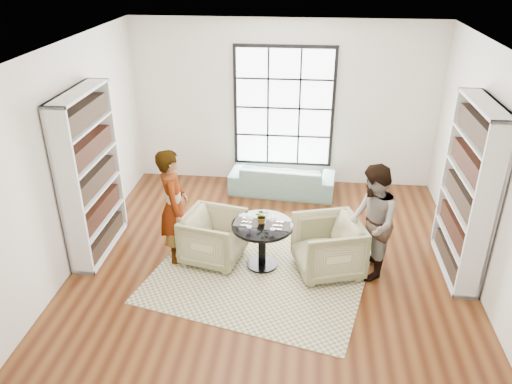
# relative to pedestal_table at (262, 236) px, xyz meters

# --- Properties ---
(ground) EXTENTS (6.00, 6.00, 0.00)m
(ground) POSITION_rel_pedestal_table_xyz_m (0.12, -0.08, -0.49)
(ground) COLOR #5C3315
(room_shell) EXTENTS (6.00, 6.01, 6.00)m
(room_shell) POSITION_rel_pedestal_table_xyz_m (0.12, 0.46, 0.76)
(room_shell) COLOR silver
(room_shell) RESTS_ON ground
(rug) EXTENTS (3.41, 3.41, 0.01)m
(rug) POSITION_rel_pedestal_table_xyz_m (0.04, 0.02, -0.49)
(rug) COLOR #BBB38C
(rug) RESTS_ON ground
(pedestal_table) EXTENTS (0.85, 0.85, 0.68)m
(pedestal_table) POSITION_rel_pedestal_table_xyz_m (0.00, 0.00, 0.00)
(pedestal_table) COLOR black
(pedestal_table) RESTS_ON ground
(sofa) EXTENTS (1.93, 0.89, 0.55)m
(sofa) POSITION_rel_pedestal_table_xyz_m (0.15, 2.37, -0.22)
(sofa) COLOR gray
(sofa) RESTS_ON ground
(armchair_left) EXTENTS (0.96, 0.94, 0.74)m
(armchair_left) POSITION_rel_pedestal_table_xyz_m (-0.70, 0.10, -0.13)
(armchair_left) COLOR tan
(armchair_left) RESTS_ON ground
(armchair_right) EXTENTS (1.07, 1.05, 0.79)m
(armchair_right) POSITION_rel_pedestal_table_xyz_m (0.90, -0.02, -0.10)
(armchair_right) COLOR tan
(armchair_right) RESTS_ON ground
(person_left) EXTENTS (0.55, 0.70, 1.68)m
(person_left) POSITION_rel_pedestal_table_xyz_m (-1.25, 0.10, 0.35)
(person_left) COLOR gray
(person_left) RESTS_ON ground
(person_right) EXTENTS (0.64, 0.81, 1.61)m
(person_right) POSITION_rel_pedestal_table_xyz_m (1.45, -0.02, 0.31)
(person_right) COLOR gray
(person_right) RESTS_ON ground
(placemat_left) EXTENTS (0.35, 0.28, 0.01)m
(placemat_left) POSITION_rel_pedestal_table_xyz_m (-0.22, 0.03, 0.19)
(placemat_left) COLOR #282623
(placemat_left) RESTS_ON pedestal_table
(placemat_right) EXTENTS (0.35, 0.28, 0.01)m
(placemat_right) POSITION_rel_pedestal_table_xyz_m (0.21, -0.02, 0.19)
(placemat_right) COLOR #282623
(placemat_right) RESTS_ON pedestal_table
(cutlery_left) EXTENTS (0.15, 0.23, 0.01)m
(cutlery_left) POSITION_rel_pedestal_table_xyz_m (-0.22, 0.03, 0.19)
(cutlery_left) COLOR silver
(cutlery_left) RESTS_ON placemat_left
(cutlery_right) EXTENTS (0.15, 0.23, 0.01)m
(cutlery_right) POSITION_rel_pedestal_table_xyz_m (0.21, -0.02, 0.19)
(cutlery_right) COLOR silver
(cutlery_right) RESTS_ON placemat_right
(wine_glass_left) EXTENTS (0.09, 0.09, 0.20)m
(wine_glass_left) POSITION_rel_pedestal_table_xyz_m (-0.17, -0.10, 0.32)
(wine_glass_left) COLOR silver
(wine_glass_left) RESTS_ON pedestal_table
(wine_glass_right) EXTENTS (0.09, 0.09, 0.20)m
(wine_glass_right) POSITION_rel_pedestal_table_xyz_m (0.15, -0.12, 0.33)
(wine_glass_right) COLOR silver
(wine_glass_right) RESTS_ON pedestal_table
(flower_centerpiece) EXTENTS (0.21, 0.19, 0.21)m
(flower_centerpiece) POSITION_rel_pedestal_table_xyz_m (-0.01, 0.04, 0.29)
(flower_centerpiece) COLOR gray
(flower_centerpiece) RESTS_ON pedestal_table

